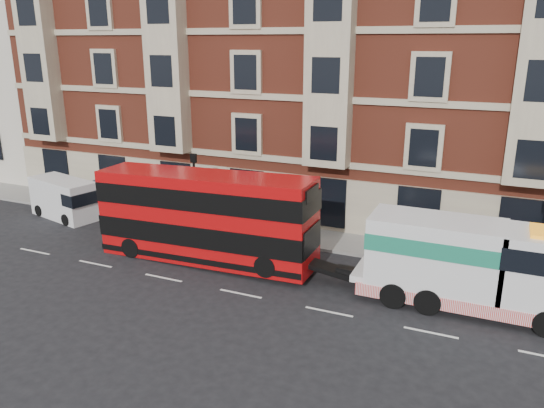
% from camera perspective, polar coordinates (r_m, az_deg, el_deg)
% --- Properties ---
extents(ground, '(120.00, 120.00, 0.00)m').
position_cam_1_polar(ground, '(23.32, -3.39, -9.61)').
color(ground, black).
rests_on(ground, ground).
extents(sidewalk, '(90.00, 3.00, 0.15)m').
position_cam_1_polar(sidewalk, '(29.60, 3.20, -3.47)').
color(sidewalk, slate).
rests_on(sidewalk, ground).
extents(victorian_terrace, '(45.00, 12.00, 20.40)m').
position_cam_1_polar(victorian_terrace, '(34.70, 8.83, 16.27)').
color(victorian_terrace, brown).
rests_on(victorian_terrace, ground).
extents(lamp_post_west, '(0.35, 0.15, 4.35)m').
position_cam_1_polar(lamp_post_west, '(30.22, -8.32, 1.99)').
color(lamp_post_west, black).
rests_on(lamp_post_west, sidewalk).
extents(double_decker_bus, '(10.99, 2.52, 4.45)m').
position_cam_1_polar(double_decker_bus, '(25.93, -7.21, -1.27)').
color(double_decker_bus, '#B3090C').
rests_on(double_decker_bus, ground).
extents(tow_truck, '(8.80, 2.60, 3.67)m').
position_cam_1_polar(tow_truck, '(22.73, 20.16, -6.05)').
color(tow_truck, silver).
rests_on(tow_truck, ground).
extents(box_van, '(4.92, 2.90, 2.40)m').
position_cam_1_polar(box_van, '(35.06, -21.49, 0.54)').
color(box_van, silver).
rests_on(box_van, ground).
extents(pedestrian, '(0.78, 0.67, 1.80)m').
position_cam_1_polar(pedestrian, '(36.11, -18.44, 1.10)').
color(pedestrian, '#1A2235').
rests_on(pedestrian, sidewalk).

